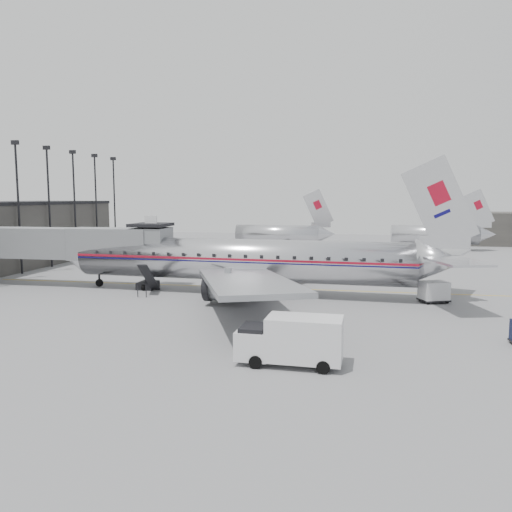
{
  "coord_description": "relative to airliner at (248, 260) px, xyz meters",
  "views": [
    {
      "loc": [
        9.72,
        -41.5,
        8.83
      ],
      "look_at": [
        1.04,
        5.54,
        3.2
      ],
      "focal_mm": 35.0,
      "sensor_mm": 36.0,
      "label": 1
    }
  ],
  "objects": [
    {
      "name": "service_van",
      "position": [
        6.1,
        -18.95,
        -1.74
      ],
      "size": [
        5.66,
        2.43,
        2.62
      ],
      "rotation": [
        0.0,
        0.0,
        -0.05
      ],
      "color": "silver",
      "rests_on": "ground"
    },
    {
      "name": "distant_aircraft_near",
      "position": [
        -2.57,
        39.05,
        -0.38
      ],
      "size": [
        16.39,
        3.2,
        10.26
      ],
      "color": "silver",
      "rests_on": "ground"
    },
    {
      "name": "apron_line",
      "position": [
        2.22,
        3.05,
        -3.11
      ],
      "size": [
        60.0,
        0.15,
        0.01
      ],
      "primitive_type": "cube",
      "rotation": [
        0.0,
        0.0,
        1.57
      ],
      "color": "gold",
      "rests_on": "ground"
    },
    {
      "name": "floodlight_masts",
      "position": [
        -28.28,
        10.05,
        5.25
      ],
      "size": [
        0.9,
        42.25,
        15.25
      ],
      "color": "black",
      "rests_on": "ground"
    },
    {
      "name": "distant_aircraft_mid",
      "position": [
        23.43,
        43.05,
        -0.38
      ],
      "size": [
        16.39,
        3.2,
        10.26
      ],
      "color": "silver",
      "rests_on": "ground"
    },
    {
      "name": "ground",
      "position": [
        -0.78,
        -2.95,
        -3.11
      ],
      "size": [
        160.0,
        160.0,
        0.0
      ],
      "primitive_type": "plane",
      "color": "slate",
      "rests_on": "ground"
    },
    {
      "name": "ramp_worker",
      "position": [
        -1.59,
        -3.96,
        -2.27
      ],
      "size": [
        0.67,
        0.49,
        1.68
      ],
      "primitive_type": "imported",
      "rotation": [
        0.0,
        0.0,
        0.15
      ],
      "color": "#A2C917",
      "rests_on": "ground"
    },
    {
      "name": "airliner",
      "position": [
        0.0,
        0.0,
        0.0
      ],
      "size": [
        39.16,
        36.21,
        12.38
      ],
      "rotation": [
        0.0,
        0.0,
        -0.06
      ],
      "color": "silver",
      "rests_on": "ground"
    },
    {
      "name": "jet_bridge",
      "position": [
        -17.44,
        0.71,
        1.07
      ],
      "size": [
        21.0,
        6.2,
        7.1
      ],
      "color": "#585A5C",
      "rests_on": "ground"
    },
    {
      "name": "baggage_cart_white",
      "position": [
        16.21,
        -0.95,
        -2.17
      ],
      "size": [
        2.74,
        2.44,
        1.78
      ],
      "rotation": [
        0.0,
        0.0,
        0.38
      ],
      "color": "silver",
      "rests_on": "ground"
    }
  ]
}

